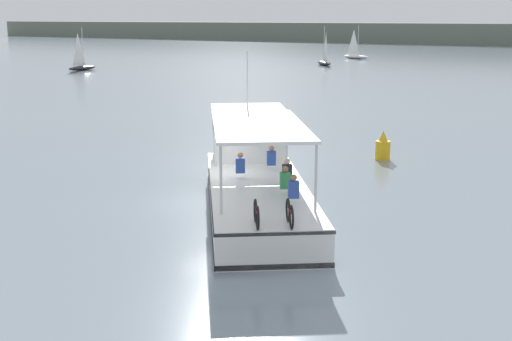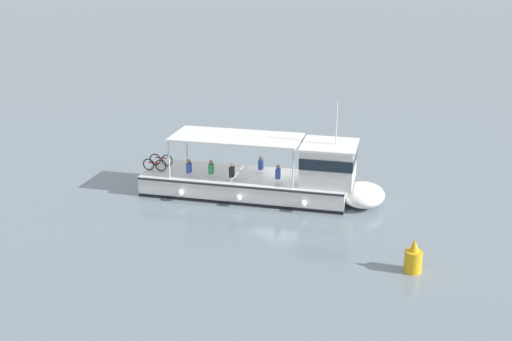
# 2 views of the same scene
# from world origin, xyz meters

# --- Properties ---
(ground_plane) EXTENTS (400.00, 400.00, 0.00)m
(ground_plane) POSITION_xyz_m (0.00, 0.00, 0.00)
(ground_plane) COLOR gray
(ferry_main) EXTENTS (10.17, 11.98, 5.32)m
(ferry_main) POSITION_xyz_m (1.06, 0.68, 1.02)
(ferry_main) COLOR white
(ferry_main) RESTS_ON ground
(channel_buoy) EXTENTS (0.70, 0.70, 1.40)m
(channel_buoy) POSITION_xyz_m (2.12, 10.34, 0.57)
(channel_buoy) COLOR gold
(channel_buoy) RESTS_ON ground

